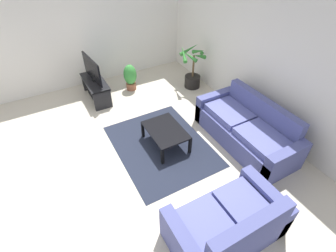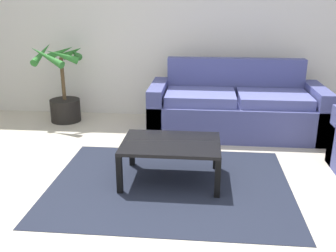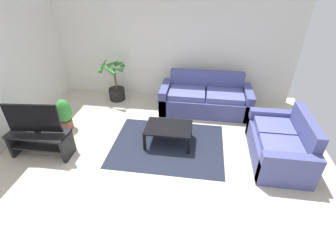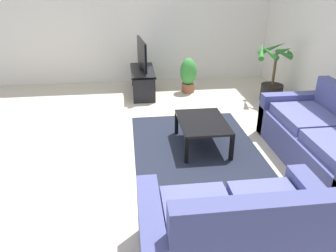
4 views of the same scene
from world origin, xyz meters
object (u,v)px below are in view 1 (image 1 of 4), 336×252
Objects in this scene: coffee_table at (166,131)px; potted_palm at (193,72)px; potted_plant_small at (130,77)px; couch_loveseat at (227,225)px; couch_main at (246,130)px; tv at (92,69)px; tv_stand at (96,87)px.

coffee_table is 0.84× the size of potted_palm.
potted_palm is at bearing 65.69° from potted_plant_small.
coffee_table is at bearing 175.19° from couch_loveseat.
coffee_table is (-0.69, -1.43, 0.03)m from couch_main.
tv_stand is at bearing -84.37° from tv.
couch_main and couch_loveseat have the same top height.
couch_main is 1.98× the size of potted_palm.
couch_loveseat is 4.15m from potted_palm.
couch_main is 2.12m from couch_loveseat.
tv is 2.45m from coffee_table.
couch_loveseat is 4.39m from potted_plant_small.
potted_palm is (-2.33, 0.26, 0.12)m from couch_main.
couch_main reaches higher than tv_stand.
tv_stand is at bearing -105.67° from potted_palm.
potted_palm is at bearing 74.30° from tv.
couch_main is 3.71m from tv.
tv_stand is 1.15× the size of tv.
couch_loveseat is at bearing -5.11° from potted_plant_small.
tv is (-3.00, -2.12, 0.50)m from couch_main.
potted_plant_small is (-0.66, -1.47, -0.05)m from potted_palm.
potted_palm is (0.67, 2.38, 0.10)m from tv_stand.
tv_stand is (-4.38, -0.52, 0.02)m from couch_loveseat.
tv_stand is (-3.00, -2.13, 0.02)m from couch_main.
tv_stand reaches higher than coffee_table.
potted_plant_small reaches higher than tv_stand.
coffee_table is (2.30, 0.70, 0.01)m from tv_stand.
coffee_table is at bearing 16.75° from tv.
couch_loveseat is 1.46× the size of potted_palm.
tv_stand is 2.48m from potted_palm.
tv is (-4.38, -0.52, 0.50)m from couch_loveseat.
coffee_table is 2.35m from potted_palm.
potted_palm is (-1.63, 1.69, 0.08)m from coffee_table.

